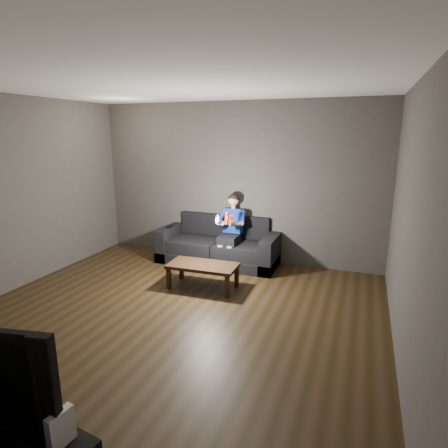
% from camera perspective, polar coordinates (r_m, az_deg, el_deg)
% --- Properties ---
extents(floor, '(5.00, 5.00, 0.00)m').
position_cam_1_polar(floor, '(4.65, -8.76, -14.41)').
color(floor, black).
rests_on(floor, ground).
extents(back_wall, '(5.00, 0.04, 2.70)m').
position_cam_1_polar(back_wall, '(6.45, 1.74, 6.31)').
color(back_wall, '#3F3B37').
rests_on(back_wall, ground).
extents(right_wall, '(0.04, 5.00, 2.70)m').
position_cam_1_polar(right_wall, '(3.67, 26.79, -0.85)').
color(right_wall, '#3F3B37').
rests_on(right_wall, ground).
extents(ceiling, '(5.00, 5.00, 0.02)m').
position_cam_1_polar(ceiling, '(4.14, -10.21, 20.74)').
color(ceiling, white).
rests_on(ceiling, back_wall).
extents(sofa, '(2.04, 0.88, 0.79)m').
position_cam_1_polar(sofa, '(6.47, -0.72, -3.58)').
color(sofa, black).
rests_on(sofa, floor).
extents(child, '(0.46, 0.56, 1.13)m').
position_cam_1_polar(child, '(6.23, 1.09, -0.09)').
color(child, black).
rests_on(child, sofa).
extents(wii_remote_red, '(0.06, 0.08, 0.19)m').
position_cam_1_polar(wii_remote_red, '(5.75, 0.46, 0.89)').
color(wii_remote_red, red).
rests_on(wii_remote_red, child).
extents(nunchuk_white, '(0.07, 0.10, 0.16)m').
position_cam_1_polar(nunchuk_white, '(5.82, -1.04, 0.71)').
color(nunchuk_white, white).
rests_on(nunchuk_white, child).
extents(wii_remote_black, '(0.05, 0.15, 0.03)m').
position_cam_1_polar(wii_remote_black, '(6.70, -8.28, -0.34)').
color(wii_remote_black, black).
rests_on(wii_remote_black, sofa).
extents(coffee_table, '(1.00, 0.52, 0.36)m').
position_cam_1_polar(coffee_table, '(5.39, -3.25, -6.60)').
color(coffee_table, black).
rests_on(coffee_table, floor).
extents(wii_console, '(0.07, 0.16, 0.21)m').
position_cam_1_polar(wii_console, '(2.46, -23.62, -26.66)').
color(wii_console, white).
rests_on(wii_console, media_console).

